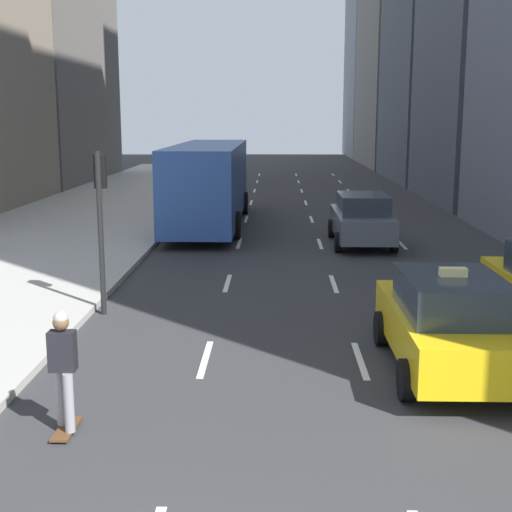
{
  "coord_description": "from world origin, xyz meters",
  "views": [
    {
      "loc": [
        1.06,
        -4.28,
        4.32
      ],
      "look_at": [
        0.64,
        10.94,
        1.34
      ],
      "focal_mm": 50.0,
      "sensor_mm": 36.0,
      "label": 1
    }
  ],
  "objects": [
    {
      "name": "lane_markings",
      "position": [
        2.6,
        23.0,
        0.01
      ],
      "size": [
        5.72,
        56.0,
        0.01
      ],
      "color": "white",
      "rests_on": "ground"
    },
    {
      "name": "sidewalk_left",
      "position": [
        -7.0,
        27.0,
        0.07
      ],
      "size": [
        8.0,
        66.0,
        0.15
      ],
      "primitive_type": "cube",
      "color": "#ADAAA3",
      "rests_on": "ground"
    },
    {
      "name": "taxi_lead",
      "position": [
        4.0,
        7.48,
        0.88
      ],
      "size": [
        2.02,
        4.4,
        1.87
      ],
      "color": "yellow",
      "rests_on": "ground"
    },
    {
      "name": "skateboarder",
      "position": [
        -1.83,
        4.91,
        0.96
      ],
      "size": [
        0.36,
        0.8,
        1.75
      ],
      "color": "brown",
      "rests_on": "ground"
    },
    {
      "name": "sedan_black_near",
      "position": [
        4.0,
        19.87,
        0.9
      ],
      "size": [
        2.02,
        4.65,
        1.76
      ],
      "color": "#565B66",
      "rests_on": "ground"
    },
    {
      "name": "city_bus",
      "position": [
        -1.61,
        24.11,
        1.79
      ],
      "size": [
        2.8,
        11.61,
        3.25
      ],
      "color": "#2D519E",
      "rests_on": "ground"
    },
    {
      "name": "traffic_light_pole",
      "position": [
        -2.75,
        11.03,
        2.41
      ],
      "size": [
        0.24,
        0.42,
        3.6
      ],
      "color": "black",
      "rests_on": "ground"
    }
  ]
}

